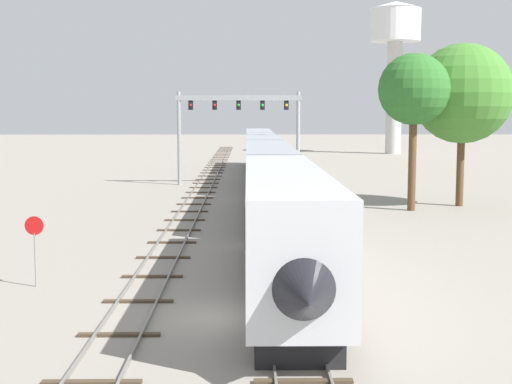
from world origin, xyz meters
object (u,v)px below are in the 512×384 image
signal_gantry (239,117)px  stop_sign (35,241)px  passenger_train (265,167)px  trackside_tree_mid (463,94)px  water_tower (395,38)px  trackside_tree_left (414,90)px

signal_gantry → stop_sign: signal_gantry is taller
passenger_train → trackside_tree_mid: trackside_tree_mid is taller
passenger_train → water_tower: (23.27, 62.66, 16.64)m
water_tower → stop_sign: 99.41m
signal_gantry → stop_sign: size_ratio=4.20×
trackside_tree_mid → signal_gantry: bearing=136.3°
stop_sign → trackside_tree_mid: size_ratio=0.24×
trackside_tree_left → trackside_tree_mid: 4.85m
stop_sign → passenger_train: bearing=71.2°
stop_sign → trackside_tree_left: trackside_tree_left is taller
water_tower → passenger_train: bearing=-110.4°
signal_gantry → trackside_tree_mid: 23.27m
signal_gantry → water_tower: bearing=63.6°
passenger_train → signal_gantry: signal_gantry is taller
trackside_tree_left → trackside_tree_mid: size_ratio=0.92×
stop_sign → trackside_tree_left: bearing=47.5°
water_tower → trackside_tree_mid: 68.84m
passenger_train → stop_sign: size_ratio=28.02×
trackside_tree_left → passenger_train: bearing=145.2°
water_tower → stop_sign: water_tower is taller
passenger_train → water_tower: size_ratio=3.20×
signal_gantry → trackside_tree_left: bearing=-55.7°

